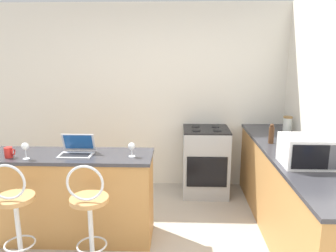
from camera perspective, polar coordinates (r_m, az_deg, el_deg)
The scene contains 14 objects.
wall_back at distance 4.72m, azimuth -3.07°, elevation 4.94°, with size 12.00×0.06×2.60m.
breakfast_bar at distance 3.65m, azimuth -16.32°, elevation -11.70°, with size 1.69×0.53×0.93m.
counter_right at distance 3.79m, azimuth 20.67°, elevation -11.11°, with size 0.60×2.74×0.93m.
bar_stool_near at distance 3.33m, azimuth -24.92°, elevation -14.52°, with size 0.40×0.40×1.04m.
bar_stool_far at distance 3.09m, azimuth -13.45°, elevation -15.74°, with size 0.40×0.40×1.04m.
laptop at distance 3.46m, azimuth -15.58°, elevation -3.91°, with size 0.33×0.25×0.20m.
microwave at distance 3.26m, azimuth 23.06°, elevation -4.01°, with size 0.45×0.37×0.27m.
stove_range at distance 4.58m, azimuth 6.52°, elevation -6.12°, with size 0.62×0.58×0.94m.
mug_white at distance 3.98m, azimuth 20.66°, elevation -2.18°, with size 0.10×0.08×0.09m.
mug_red at distance 3.60m, azimuth -25.98°, elevation -4.15°, with size 0.10×0.08×0.10m.
storage_jar at distance 4.46m, azimuth 20.08°, elevation 0.25°, with size 0.11×0.11×0.21m.
pepper_mill at distance 3.89m, azimuth 17.56°, elevation -1.34°, with size 0.06×0.06×0.23m.
wine_glass_tall at distance 3.46m, azimuth -23.62°, elevation -3.37°, with size 0.07×0.07×0.16m.
wine_glass_short at distance 3.26m, azimuth -6.35°, elevation -3.62°, with size 0.07×0.07×0.14m.
Camera 1 is at (0.42, -2.42, 1.96)m, focal length 35.00 mm.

